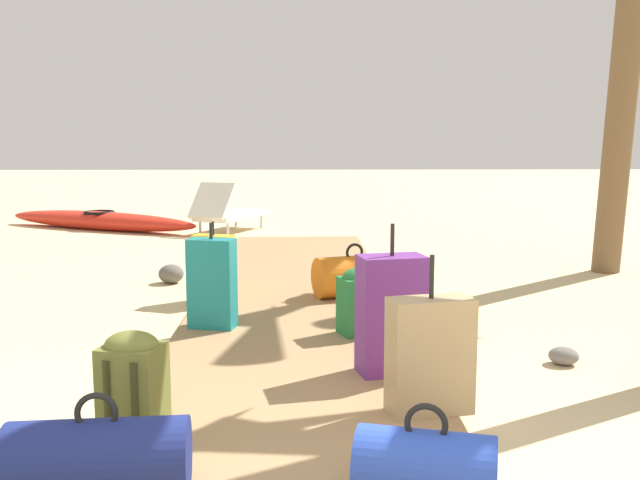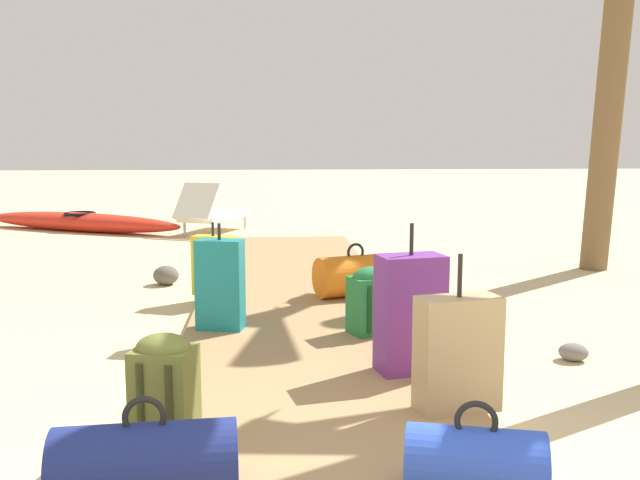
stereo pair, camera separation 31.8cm
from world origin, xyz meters
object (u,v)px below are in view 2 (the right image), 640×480
at_px(suitcase_tan, 458,354).
at_px(suitcase_yellow, 214,265).
at_px(backpack_olive, 164,381).
at_px(lounge_chair, 211,213).
at_px(backpack_green, 371,298).
at_px(suitcase_purple, 410,313).
at_px(duffel_bag_orange, 355,275).
at_px(duffel_bag_blue, 475,465).
at_px(suitcase_teal, 220,284).
at_px(kayak, 80,222).
at_px(duffel_bag_navy, 146,464).

bearing_deg(suitcase_tan, suitcase_yellow, 116.92).
distance_m(backpack_olive, lounge_chair, 7.82).
relative_size(backpack_green, lounge_chair, 0.29).
height_order(backpack_olive, backpack_green, backpack_green).
height_order(suitcase_yellow, backpack_olive, suitcase_yellow).
relative_size(suitcase_purple, duffel_bag_orange, 1.16).
height_order(duffel_bag_orange, suitcase_tan, suitcase_tan).
relative_size(suitcase_yellow, duffel_bag_blue, 1.12).
height_order(suitcase_yellow, duffel_bag_orange, suitcase_yellow).
height_order(suitcase_teal, lounge_chair, suitcase_teal).
relative_size(duffel_bag_blue, backpack_green, 1.20).
relative_size(backpack_olive, suitcase_teal, 0.62).
height_order(duffel_bag_orange, kayak, duffel_bag_orange).
distance_m(duffel_bag_orange, kayak, 6.57).
height_order(duffel_bag_blue, lounge_chair, lounge_chair).
bearing_deg(suitcase_yellow, suitcase_purple, -59.17).
height_order(backpack_green, suitcase_tan, suitcase_tan).
bearing_deg(duffel_bag_blue, backpack_olive, 150.05).
bearing_deg(backpack_olive, suitcase_teal, 85.69).
bearing_deg(suitcase_yellow, lounge_chair, 94.72).
bearing_deg(suitcase_purple, backpack_green, 97.23).
height_order(suitcase_purple, duffel_bag_orange, suitcase_purple).
bearing_deg(suitcase_tan, kayak, 116.09).
height_order(suitcase_tan, kayak, suitcase_tan).
height_order(suitcase_purple, suitcase_tan, suitcase_purple).
xyz_separation_m(suitcase_yellow, backpack_olive, (-0.00, -3.01, -0.01)).
bearing_deg(suitcase_purple, suitcase_yellow, 120.83).
relative_size(suitcase_yellow, lounge_chair, 0.40).
xyz_separation_m(backpack_green, suitcase_tan, (0.22, -1.46, 0.04)).
distance_m(duffel_bag_blue, suitcase_tan, 0.94).
bearing_deg(backpack_olive, backpack_green, 53.51).
relative_size(duffel_bag_blue, suitcase_purple, 0.65).
bearing_deg(suitcase_purple, suitcase_teal, 138.67).
distance_m(suitcase_yellow, suitcase_teal, 1.18).
relative_size(lounge_chair, kayak, 0.45).
height_order(duffel_bag_navy, backpack_olive, backpack_olive).
height_order(duffel_bag_navy, duffel_bag_orange, duffel_bag_orange).
xyz_separation_m(duffel_bag_blue, backpack_green, (-0.05, 2.37, 0.11)).
bearing_deg(kayak, suitcase_tan, -63.91).
relative_size(duffel_bag_navy, backpack_green, 1.47).
height_order(backpack_green, lounge_chair, lounge_chair).
bearing_deg(duffel_bag_orange, kayak, 124.99).
bearing_deg(kayak, suitcase_yellow, -64.36).
bearing_deg(backpack_green, backpack_olive, -126.49).
distance_m(backpack_olive, suitcase_purple, 1.55).
xyz_separation_m(suitcase_yellow, duffel_bag_blue, (1.26, -3.74, -0.12)).
height_order(backpack_olive, duffel_bag_orange, backpack_olive).
xyz_separation_m(suitcase_yellow, suitcase_teal, (0.14, -1.17, 0.06)).
bearing_deg(suitcase_yellow, kayak, 115.64).
relative_size(backpack_olive, suitcase_purple, 0.54).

